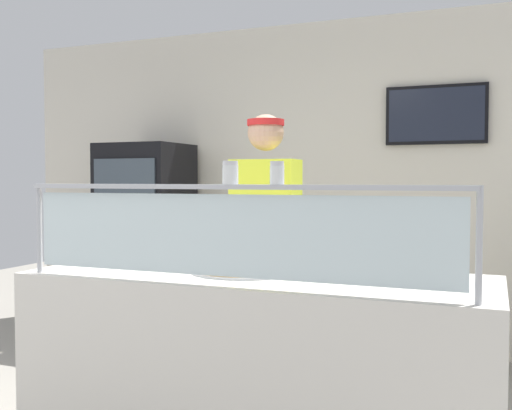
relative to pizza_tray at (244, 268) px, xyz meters
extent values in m
cube|color=silver|center=(0.08, 2.32, 0.38)|extent=(6.53, 0.08, 2.70)
cube|color=black|center=(0.66, 2.25, 0.92)|extent=(0.76, 0.04, 0.46)
cube|color=#1E2333|center=(0.66, 2.23, 0.92)|extent=(0.71, 0.01, 0.41)
cube|color=silver|center=(0.08, -0.04, -0.49)|extent=(2.13, 0.78, 0.95)
cylinder|color=#B2B5BC|center=(-0.88, -0.37, 0.19)|extent=(0.02, 0.02, 0.42)
cylinder|color=#B2B5BC|center=(1.04, -0.37, 0.19)|extent=(0.02, 0.02, 0.42)
cube|color=silver|center=(0.08, -0.37, 0.19)|extent=(1.87, 0.01, 0.34)
cube|color=#B2B5BC|center=(0.08, -0.37, 0.39)|extent=(1.93, 0.06, 0.02)
cylinder|color=#9EA0A8|center=(0.00, 0.00, -0.01)|extent=(0.50, 0.50, 0.01)
cylinder|color=tan|center=(0.00, 0.00, 0.00)|extent=(0.48, 0.48, 0.02)
cylinder|color=#D65B2D|center=(0.00, 0.00, 0.02)|extent=(0.42, 0.42, 0.01)
cube|color=#ADAFB7|center=(-0.01, -0.02, 0.02)|extent=(0.14, 0.29, 0.01)
cylinder|color=white|center=(0.10, -0.37, 0.44)|extent=(0.07, 0.07, 0.08)
cylinder|color=white|center=(0.10, -0.37, 0.43)|extent=(0.06, 0.06, 0.05)
cylinder|color=silver|center=(0.10, -0.37, 0.49)|extent=(0.06, 0.06, 0.02)
cylinder|color=white|center=(0.30, -0.37, 0.44)|extent=(0.06, 0.06, 0.07)
cylinder|color=red|center=(0.30, -0.37, 0.42)|extent=(0.05, 0.05, 0.05)
cylinder|color=silver|center=(0.30, -0.37, 0.48)|extent=(0.05, 0.05, 0.02)
cylinder|color=#23232D|center=(-0.25, 0.65, -0.49)|extent=(0.13, 0.13, 0.95)
cylinder|color=#23232D|center=(-0.03, 0.65, -0.49)|extent=(0.13, 0.13, 0.95)
cube|color=#D8EA33|center=(-0.14, 0.65, 0.26)|extent=(0.38, 0.21, 0.55)
sphere|color=tan|center=(-0.14, 0.65, 0.69)|extent=(0.21, 0.21, 0.21)
cylinder|color=red|center=(-0.14, 0.65, 0.75)|extent=(0.21, 0.21, 0.04)
cylinder|color=tan|center=(0.04, 0.43, 0.16)|extent=(0.08, 0.34, 0.08)
cube|color=black|center=(-1.73, 1.88, -0.12)|extent=(0.69, 0.63, 1.69)
cube|color=#38424C|center=(-1.73, 1.55, -0.09)|extent=(0.59, 0.02, 1.35)
cylinder|color=green|center=(-1.93, 1.66, -0.04)|extent=(0.06, 0.06, 0.20)
cylinder|color=green|center=(-1.83, 1.66, -0.04)|extent=(0.06, 0.06, 0.20)
cylinder|color=green|center=(-1.73, 1.66, -0.04)|extent=(0.06, 0.06, 0.20)
cylinder|color=blue|center=(-1.63, 1.66, -0.04)|extent=(0.06, 0.06, 0.20)
cylinder|color=red|center=(-1.53, 1.66, -0.04)|extent=(0.06, 0.06, 0.20)
camera|label=1|loc=(1.09, -2.56, 0.42)|focal=41.75mm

